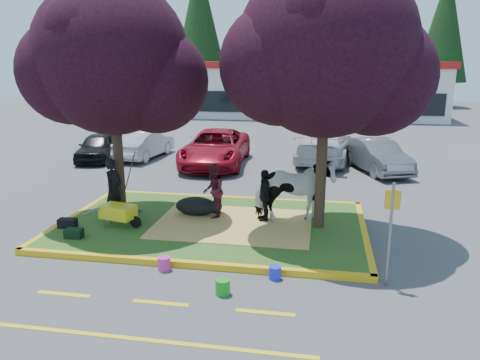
% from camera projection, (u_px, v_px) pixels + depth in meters
% --- Properties ---
extents(ground, '(90.00, 90.00, 0.00)m').
position_uv_depth(ground, '(212.00, 228.00, 12.88)').
color(ground, '#424244').
rests_on(ground, ground).
extents(median_island, '(8.00, 5.00, 0.15)m').
position_uv_depth(median_island, '(212.00, 225.00, 12.86)').
color(median_island, '#284B17').
rests_on(median_island, ground).
extents(curb_near, '(8.30, 0.16, 0.15)m').
position_uv_depth(curb_near, '(185.00, 264.00, 10.40)').
color(curb_near, gold).
rests_on(curb_near, ground).
extents(curb_far, '(8.30, 0.16, 0.15)m').
position_uv_depth(curb_far, '(230.00, 199.00, 15.33)').
color(curb_far, gold).
rests_on(curb_far, ground).
extents(curb_left, '(0.16, 5.30, 0.15)m').
position_uv_depth(curb_left, '(75.00, 217.00, 13.56)').
color(curb_left, gold).
rests_on(curb_left, ground).
extents(curb_right, '(0.16, 5.30, 0.15)m').
position_uv_depth(curb_right, '(364.00, 234.00, 12.17)').
color(curb_right, gold).
rests_on(curb_right, ground).
extents(straw_bedding, '(4.20, 3.00, 0.01)m').
position_uv_depth(straw_bedding, '(233.00, 224.00, 12.74)').
color(straw_bedding, '#D5B657').
rests_on(straw_bedding, median_island).
extents(tree_purple_left, '(5.06, 4.20, 6.51)m').
position_uv_depth(tree_purple_left, '(113.00, 65.00, 12.64)').
color(tree_purple_left, black).
rests_on(tree_purple_left, median_island).
extents(tree_purple_right, '(5.30, 4.40, 6.82)m').
position_uv_depth(tree_purple_right, '(327.00, 57.00, 11.43)').
color(tree_purple_right, black).
rests_on(tree_purple_right, median_island).
extents(fire_lane_stripe_a, '(1.10, 0.12, 0.01)m').
position_uv_depth(fire_lane_stripe_a, '(64.00, 294.00, 9.21)').
color(fire_lane_stripe_a, yellow).
rests_on(fire_lane_stripe_a, ground).
extents(fire_lane_stripe_b, '(1.10, 0.12, 0.01)m').
position_uv_depth(fire_lane_stripe_b, '(161.00, 303.00, 8.88)').
color(fire_lane_stripe_b, yellow).
rests_on(fire_lane_stripe_b, ground).
extents(fire_lane_stripe_c, '(1.10, 0.12, 0.01)m').
position_uv_depth(fire_lane_stripe_c, '(265.00, 313.00, 8.54)').
color(fire_lane_stripe_c, yellow).
rests_on(fire_lane_stripe_c, ground).
extents(fire_lane_long, '(6.00, 0.10, 0.01)m').
position_uv_depth(fire_lane_long, '(136.00, 339.00, 7.73)').
color(fire_lane_long, yellow).
rests_on(fire_lane_long, ground).
extents(retail_building, '(20.40, 8.40, 4.40)m').
position_uv_depth(retail_building, '(313.00, 88.00, 38.68)').
color(retail_building, silver).
rests_on(retail_building, ground).
extents(treeline, '(46.58, 7.80, 14.63)m').
position_uv_depth(treeline, '(310.00, 27.00, 46.64)').
color(treeline, black).
rests_on(treeline, ground).
extents(cow, '(2.25, 1.25, 1.81)m').
position_uv_depth(cow, '(294.00, 190.00, 12.67)').
color(cow, silver).
rests_on(cow, median_island).
extents(calf, '(1.31, 0.86, 0.53)m').
position_uv_depth(calf, '(196.00, 206.00, 13.43)').
color(calf, black).
rests_on(calf, median_island).
extents(handler, '(0.51, 0.68, 1.68)m').
position_uv_depth(handler, '(114.00, 188.00, 13.14)').
color(handler, black).
rests_on(handler, median_island).
extents(visitor_a, '(0.69, 0.83, 1.54)m').
position_uv_depth(visitor_a, '(213.00, 191.00, 13.12)').
color(visitor_a, '#48141E').
rests_on(visitor_a, median_island).
extents(visitor_b, '(0.61, 0.92, 1.45)m').
position_uv_depth(visitor_b, '(265.00, 195.00, 12.87)').
color(visitor_b, black).
rests_on(visitor_b, median_island).
extents(wheelbarrow, '(1.60, 0.72, 0.60)m').
position_uv_depth(wheelbarrow, '(118.00, 212.00, 12.43)').
color(wheelbarrow, black).
rests_on(wheelbarrow, median_island).
extents(gear_bag_dark, '(0.49, 0.29, 0.24)m').
position_uv_depth(gear_bag_dark, '(68.00, 223.00, 12.45)').
color(gear_bag_dark, black).
rests_on(gear_bag_dark, median_island).
extents(gear_bag_green, '(0.45, 0.30, 0.23)m').
position_uv_depth(gear_bag_green, '(74.00, 233.00, 11.72)').
color(gear_bag_green, black).
rests_on(gear_bag_green, median_island).
extents(sign_post, '(0.31, 0.06, 2.18)m').
position_uv_depth(sign_post, '(391.00, 224.00, 9.25)').
color(sign_post, slate).
rests_on(sign_post, ground).
extents(bucket_green, '(0.38, 0.38, 0.31)m').
position_uv_depth(bucket_green, '(223.00, 287.00, 9.17)').
color(bucket_green, '#16941D').
rests_on(bucket_green, ground).
extents(bucket_pink, '(0.33, 0.33, 0.30)m').
position_uv_depth(bucket_pink, '(164.00, 264.00, 10.24)').
color(bucket_pink, '#D22E9C').
rests_on(bucket_pink, ground).
extents(bucket_blue, '(0.30, 0.30, 0.28)m').
position_uv_depth(bucket_blue, '(275.00, 273.00, 9.83)').
color(bucket_blue, '#1C2AE4').
rests_on(bucket_blue, ground).
extents(car_black, '(2.16, 3.85, 1.24)m').
position_uv_depth(car_black, '(98.00, 147.00, 21.52)').
color(car_black, black).
rests_on(car_black, ground).
extents(car_silver, '(1.73, 3.99, 1.28)m').
position_uv_depth(car_silver, '(145.00, 144.00, 22.03)').
color(car_silver, '#A6A8AE').
rests_on(car_silver, ground).
extents(car_red, '(2.80, 5.63, 1.53)m').
position_uv_depth(car_red, '(216.00, 148.00, 20.46)').
color(car_red, maroon).
rests_on(car_red, ground).
extents(car_white, '(2.90, 5.65, 1.57)m').
position_uv_depth(car_white, '(325.00, 145.00, 21.11)').
color(car_white, silver).
rests_on(car_white, ground).
extents(car_grey, '(2.75, 4.28, 1.33)m').
position_uv_depth(car_grey, '(377.00, 156.00, 19.26)').
color(car_grey, '#57595E').
rests_on(car_grey, ground).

